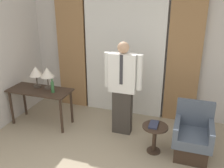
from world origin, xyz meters
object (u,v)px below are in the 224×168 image
(side_table, at_px, (155,134))
(table_lamp_left, at_px, (36,72))
(person, at_px, (123,86))
(table_lamp_right, at_px, (47,73))
(armchair, at_px, (192,138))
(bottle_near_edge, at_px, (53,87))
(book, at_px, (154,125))
(desk, at_px, (40,95))

(side_table, bearing_deg, table_lamp_left, 171.42)
(person, bearing_deg, side_table, -32.72)
(person, relative_size, side_table, 3.57)
(table_lamp_right, distance_m, armchair, 2.89)
(bottle_near_edge, height_order, book, bottle_near_edge)
(table_lamp_left, height_order, book, table_lamp_left)
(person, xyz_separation_m, side_table, (0.68, -0.44, -0.61))
(table_lamp_right, height_order, side_table, table_lamp_right)
(bottle_near_edge, xyz_separation_m, book, (1.97, -0.20, -0.34))
(bottle_near_edge, height_order, side_table, bottle_near_edge)
(table_lamp_left, xyz_separation_m, table_lamp_right, (0.25, 0.00, 0.00))
(table_lamp_left, bearing_deg, side_table, -8.58)
(armchair, relative_size, side_table, 1.80)
(bottle_near_edge, height_order, armchair, bottle_near_edge)
(table_lamp_left, relative_size, armchair, 0.48)
(table_lamp_left, bearing_deg, table_lamp_right, 0.00)
(table_lamp_left, xyz_separation_m, book, (2.41, -0.35, -0.54))
(book, bearing_deg, bottle_near_edge, 174.27)
(table_lamp_right, bearing_deg, armchair, -5.45)
(desk, height_order, table_lamp_right, table_lamp_right)
(table_lamp_left, xyz_separation_m, bottle_near_edge, (0.45, -0.15, -0.20))
(table_lamp_right, bearing_deg, book, -9.25)
(bottle_near_edge, relative_size, person, 0.15)
(table_lamp_left, relative_size, table_lamp_right, 1.00)
(armchair, distance_m, book, 0.65)
(table_lamp_right, xyz_separation_m, armchair, (2.78, -0.27, -0.72))
(table_lamp_left, distance_m, table_lamp_right, 0.25)
(desk, distance_m, armchair, 2.93)
(side_table, bearing_deg, desk, 173.81)
(table_lamp_right, bearing_deg, person, 2.70)
(table_lamp_right, bearing_deg, bottle_near_edge, -38.74)
(desk, height_order, person, person)
(bottle_near_edge, relative_size, side_table, 0.55)
(desk, relative_size, book, 4.78)
(bottle_near_edge, relative_size, book, 1.04)
(desk, distance_m, table_lamp_left, 0.46)
(bottle_near_edge, xyz_separation_m, armchair, (2.59, -0.11, -0.52))
(bottle_near_edge, xyz_separation_m, person, (1.31, 0.23, 0.10))
(table_lamp_left, height_order, side_table, table_lamp_left)
(book, bearing_deg, desk, 174.14)
(desk, relative_size, table_lamp_right, 2.90)
(person, height_order, book, person)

